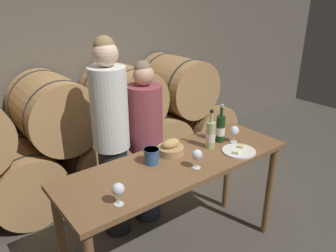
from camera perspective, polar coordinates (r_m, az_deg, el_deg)
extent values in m
cube|color=#60594F|center=(4.07, -17.48, 13.49)|extent=(10.00, 0.12, 3.20)
cylinder|color=tan|center=(3.74, -24.06, -8.42)|extent=(0.73, 0.85, 0.73)
cylinder|color=#2D2D33|center=(3.50, -22.88, -10.32)|extent=(0.75, 0.02, 0.75)
cylinder|color=#2D2D33|center=(3.97, -25.09, -6.73)|extent=(0.75, 0.02, 0.75)
cylinder|color=tan|center=(3.95, -12.55, -5.16)|extent=(0.73, 0.85, 0.73)
cylinder|color=#2D2D33|center=(3.73, -10.71, -6.71)|extent=(0.75, 0.02, 0.75)
cylinder|color=#2D2D33|center=(4.18, -14.19, -3.76)|extent=(0.75, 0.02, 0.75)
cylinder|color=tan|center=(4.32, -2.70, -2.17)|extent=(0.73, 0.85, 0.73)
cylinder|color=#2D2D33|center=(4.12, -0.52, -3.41)|extent=(0.75, 0.02, 0.75)
cylinder|color=#2D2D33|center=(4.52, -4.69, -1.04)|extent=(0.75, 0.02, 0.75)
cylinder|color=tan|center=(4.80, 5.36, 0.33)|extent=(0.73, 0.85, 0.73)
cylinder|color=#2D2D33|center=(4.62, 7.64, -0.66)|extent=(0.75, 0.02, 0.75)
cylinder|color=#2D2D33|center=(4.98, 3.24, 1.25)|extent=(0.75, 0.02, 0.75)
cylinder|color=tan|center=(3.56, -19.37, 2.53)|extent=(0.73, 0.85, 0.73)
cylinder|color=#2D2D33|center=(3.32, -17.80, 1.32)|extent=(0.75, 0.02, 0.75)
cylinder|color=#2D2D33|center=(3.81, -20.74, 3.59)|extent=(0.75, 0.02, 0.75)
cylinder|color=tan|center=(3.88, -7.87, 5.16)|extent=(0.73, 0.85, 0.73)
cylinder|color=#2D2D33|center=(3.66, -5.71, 4.20)|extent=(0.75, 0.02, 0.75)
cylinder|color=#2D2D33|center=(4.11, -9.80, 6.01)|extent=(0.75, 0.02, 0.75)
cylinder|color=tan|center=(4.33, 1.63, 7.17)|extent=(0.73, 0.85, 0.73)
cylinder|color=#2D2D33|center=(4.13, 4.03, 6.38)|extent=(0.75, 0.02, 0.75)
cylinder|color=#2D2D33|center=(4.54, -0.56, 7.88)|extent=(0.75, 0.02, 0.75)
cylinder|color=brown|center=(3.20, 17.21, -10.82)|extent=(0.06, 0.06, 0.91)
cylinder|color=brown|center=(2.65, -18.01, -18.85)|extent=(0.06, 0.06, 0.91)
cylinder|color=brown|center=(3.47, 10.31, -7.41)|extent=(0.06, 0.06, 0.91)
cube|color=brown|center=(2.53, 1.77, -6.53)|extent=(1.88, 0.63, 0.04)
cylinder|color=#232326|center=(3.14, -9.18, -10.92)|extent=(0.26, 0.26, 0.89)
cylinder|color=silver|center=(2.79, -10.18, 2.97)|extent=(0.32, 0.32, 0.71)
sphere|color=beige|center=(2.68, -10.85, 12.24)|extent=(0.21, 0.21, 0.21)
sphere|color=olive|center=(2.68, -11.07, 13.47)|extent=(0.17, 0.17, 0.17)
cylinder|color=#2D334C|center=(3.33, -3.71, -9.83)|extent=(0.27, 0.27, 0.77)
cylinder|color=#8C3D47|center=(3.01, -4.04, 1.42)|extent=(0.32, 0.32, 0.61)
sphere|color=tan|center=(2.90, -4.25, 8.84)|extent=(0.19, 0.19, 0.19)
sphere|color=#75604C|center=(2.89, -4.41, 9.87)|extent=(0.15, 0.15, 0.15)
cylinder|color=#193819|center=(2.84, 9.12, -0.52)|extent=(0.08, 0.08, 0.23)
cylinder|color=#193819|center=(2.78, 9.31, 2.46)|extent=(0.03, 0.03, 0.08)
cylinder|color=#B7B7BC|center=(2.76, 9.38, 3.49)|extent=(0.03, 0.03, 0.02)
cylinder|color=white|center=(2.84, 9.10, -0.86)|extent=(0.08, 0.08, 0.07)
cylinder|color=#ADBC7F|center=(2.71, 7.42, -1.59)|extent=(0.08, 0.08, 0.23)
cylinder|color=#ADBC7F|center=(2.65, 7.59, 1.48)|extent=(0.03, 0.03, 0.08)
cylinder|color=black|center=(2.63, 7.65, 2.57)|extent=(0.03, 0.03, 0.02)
cylinder|color=white|center=(2.71, 7.40, -1.94)|extent=(0.08, 0.08, 0.07)
cylinder|color=#335693|center=(2.47, -2.91, -5.27)|extent=(0.11, 0.11, 0.12)
cylinder|color=#335693|center=(2.45, -2.93, -4.18)|extent=(0.12, 0.12, 0.01)
cylinder|color=tan|center=(2.62, 0.49, -4.26)|extent=(0.21, 0.21, 0.06)
ellipsoid|color=tan|center=(2.59, 0.50, -3.05)|extent=(0.16, 0.09, 0.07)
cylinder|color=white|center=(2.72, 12.24, -4.30)|extent=(0.27, 0.27, 0.01)
cube|color=#E0CC7F|center=(2.76, 12.66, -3.46)|extent=(0.07, 0.06, 0.02)
cube|color=beige|center=(2.66, 11.87, -4.47)|extent=(0.07, 0.06, 0.02)
cylinder|color=white|center=(2.07, -8.52, -13.29)|extent=(0.06, 0.06, 0.00)
cylinder|color=white|center=(2.05, -8.58, -12.44)|extent=(0.01, 0.01, 0.07)
sphere|color=white|center=(2.01, -8.70, -10.82)|extent=(0.08, 0.08, 0.08)
cylinder|color=white|center=(2.44, 5.00, -7.23)|extent=(0.06, 0.06, 0.00)
cylinder|color=white|center=(2.42, 5.03, -6.46)|extent=(0.01, 0.01, 0.07)
sphere|color=white|center=(2.39, 5.09, -5.00)|extent=(0.08, 0.08, 0.08)
cylinder|color=white|center=(2.89, 11.34, -2.70)|extent=(0.06, 0.06, 0.00)
cylinder|color=white|center=(2.87, 11.40, -2.03)|extent=(0.01, 0.01, 0.07)
sphere|color=white|center=(2.84, 11.50, -0.76)|extent=(0.08, 0.08, 0.08)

